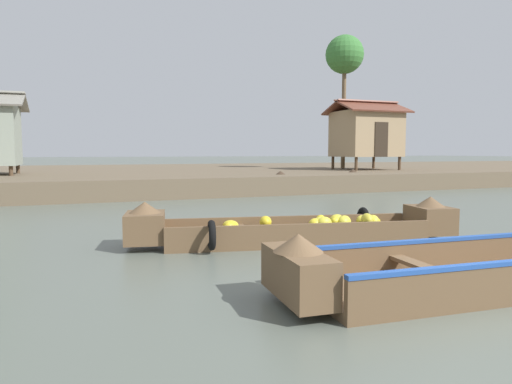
# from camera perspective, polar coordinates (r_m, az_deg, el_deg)

# --- Properties ---
(ground_plane) EXTENTS (300.00, 300.00, 0.00)m
(ground_plane) POSITION_cam_1_polar(r_m,az_deg,el_deg) (14.80, -4.70, -1.69)
(ground_plane) COLOR #596056
(riverbank_strip) EXTENTS (160.00, 20.00, 0.75)m
(riverbank_strip) POSITION_cam_1_polar(r_m,az_deg,el_deg) (26.66, -12.13, 2.02)
(riverbank_strip) COLOR brown
(riverbank_strip) RESTS_ON ground
(banana_boat) EXTENTS (6.30, 2.12, 0.84)m
(banana_boat) POSITION_cam_1_polar(r_m,az_deg,el_deg) (8.75, 5.30, -4.50)
(banana_boat) COLOR brown
(banana_boat) RESTS_ON ground
(viewer_boat) EXTENTS (6.14, 1.76, 0.83)m
(viewer_boat) POSITION_cam_1_polar(r_m,az_deg,el_deg) (6.74, 27.80, -8.27)
(viewer_boat) COLOR brown
(viewer_boat) RESTS_ON ground
(fishing_skiff_distant) EXTENTS (4.77, 2.06, 0.91)m
(fishing_skiff_distant) POSITION_cam_1_polar(r_m,az_deg,el_deg) (21.06, 7.79, 1.16)
(fishing_skiff_distant) COLOR #3D2D21
(fishing_skiff_distant) RESTS_ON ground
(stilt_house_mid_left) EXTENTS (3.83, 3.22, 3.76)m
(stilt_house_mid_left) POSITION_cam_1_polar(r_m,az_deg,el_deg) (25.87, 13.57, 7.19)
(stilt_house_mid_left) COLOR #4C3826
(stilt_house_mid_left) RESTS_ON riverbank_strip
(palm_tree_mid) EXTENTS (2.19, 2.19, 7.65)m
(palm_tree_mid) POSITION_cam_1_polar(r_m,az_deg,el_deg) (27.84, 11.00, 16.27)
(palm_tree_mid) COLOR brown
(palm_tree_mid) RESTS_ON riverbank_strip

